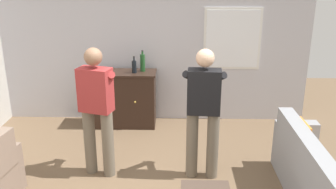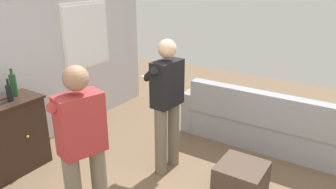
{
  "view_description": "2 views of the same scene",
  "coord_description": "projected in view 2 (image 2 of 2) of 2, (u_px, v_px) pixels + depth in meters",
  "views": [
    {
      "loc": [
        0.38,
        -3.59,
        2.6
      ],
      "look_at": [
        0.28,
        0.52,
        1.17
      ],
      "focal_mm": 40.0,
      "sensor_mm": 36.0,
      "label": 1
    },
    {
      "loc": [
        -2.35,
        -1.31,
        2.39
      ],
      "look_at": [
        0.37,
        0.45,
        1.17
      ],
      "focal_mm": 35.0,
      "sensor_mm": 36.0,
      "label": 2
    }
  ],
  "objects": [
    {
      "name": "bottle_wine_green",
      "position": [
        9.0,
        92.0,
        3.88
      ],
      "size": [
        0.07,
        0.07,
        0.28
      ],
      "color": "black",
      "rests_on": "sideboard_cabinet"
    },
    {
      "name": "wall_back_with_window",
      "position": [
        11.0,
        53.0,
        4.24
      ],
      "size": [
        5.2,
        0.15,
        2.8
      ],
      "color": "silver",
      "rests_on": "ground"
    },
    {
      "name": "ottoman",
      "position": [
        241.0,
        180.0,
        3.67
      ],
      "size": [
        0.51,
        0.51,
        0.39
      ],
      "primitive_type": "cube",
      "color": "#47382D",
      "rests_on": "ground"
    },
    {
      "name": "person_standing_right",
      "position": [
        166.0,
        100.0,
        3.93
      ],
      "size": [
        0.56,
        0.49,
        1.68
      ],
      "color": "#6B6051",
      "rests_on": "ground"
    },
    {
      "name": "couch",
      "position": [
        268.0,
        126.0,
        4.63
      ],
      "size": [
        0.57,
        2.6,
        0.88
      ],
      "color": "gray",
      "rests_on": "ground"
    },
    {
      "name": "bottle_liquor_amber",
      "position": [
        13.0,
        85.0,
        4.02
      ],
      "size": [
        0.08,
        0.08,
        0.35
      ],
      "color": "#1E4C23",
      "rests_on": "sideboard_cabinet"
    },
    {
      "name": "person_standing_left",
      "position": [
        82.0,
        146.0,
        2.91
      ],
      "size": [
        0.53,
        0.52,
        1.68
      ],
      "color": "#6B6051",
      "rests_on": "ground"
    },
    {
      "name": "sideboard_cabinet",
      "position": [
        1.0,
        141.0,
        3.96
      ],
      "size": [
        1.07,
        0.49,
        0.94
      ],
      "color": "black",
      "rests_on": "ground"
    }
  ]
}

